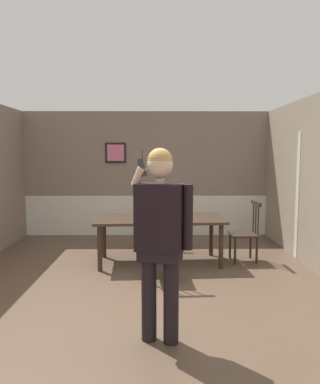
% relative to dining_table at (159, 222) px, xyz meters
% --- Properties ---
extents(ground_plane, '(7.67, 7.67, 0.00)m').
position_rel_dining_table_xyz_m(ground_plane, '(-0.27, -1.38, -0.66)').
color(ground_plane, brown).
extents(room_back_partition, '(5.26, 0.17, 2.63)m').
position_rel_dining_table_xyz_m(room_back_partition, '(-0.27, 2.11, 0.61)').
color(room_back_partition, gray).
rests_on(room_back_partition, ground_plane).
extents(dining_table, '(2.07, 1.06, 0.73)m').
position_rel_dining_table_xyz_m(dining_table, '(0.00, 0.00, 0.00)').
color(dining_table, '#38281E').
rests_on(dining_table, ground_plane).
extents(chair_near_window, '(0.45, 0.45, 0.98)m').
position_rel_dining_table_xyz_m(chair_near_window, '(1.40, 0.08, -0.19)').
color(chair_near_window, '#2D2319').
rests_on(chair_near_window, ground_plane).
extents(chair_by_doorway, '(0.45, 0.45, 1.03)m').
position_rel_dining_table_xyz_m(chair_by_doorway, '(-0.05, 0.86, -0.16)').
color(chair_by_doorway, '#513823').
rests_on(chair_by_doorway, ground_plane).
extents(chair_at_table_head, '(0.46, 0.46, 0.93)m').
position_rel_dining_table_xyz_m(chair_at_table_head, '(0.05, -0.86, -0.20)').
color(chair_at_table_head, black).
rests_on(chair_at_table_head, ground_plane).
extents(person_figure, '(0.57, 0.35, 1.79)m').
position_rel_dining_table_xyz_m(person_figure, '(-0.01, -2.51, 0.40)').
color(person_figure, black).
rests_on(person_figure, ground_plane).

